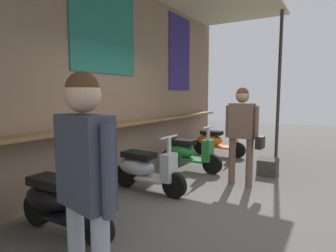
% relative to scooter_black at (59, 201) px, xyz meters
% --- Properties ---
extents(ground_plane, '(25.86, 25.86, 0.00)m').
position_rel_scooter_black_xyz_m(ground_plane, '(1.64, -1.08, -0.39)').
color(ground_plane, '#56544F').
extents(market_stall_facade, '(9.24, 2.57, 3.82)m').
position_rel_scooter_black_xyz_m(market_stall_facade, '(1.64, 0.77, 1.73)').
color(market_stall_facade, '#7F6651').
rests_on(market_stall_facade, ground_plane).
extents(scooter_black, '(0.46, 1.40, 0.97)m').
position_rel_scooter_black_xyz_m(scooter_black, '(0.00, 0.00, 0.00)').
color(scooter_black, black).
rests_on(scooter_black, ground_plane).
extents(scooter_silver, '(0.46, 1.40, 0.97)m').
position_rel_scooter_black_xyz_m(scooter_silver, '(1.67, -0.00, 0.00)').
color(scooter_silver, '#B2B5BA').
rests_on(scooter_silver, ground_plane).
extents(scooter_green, '(0.46, 1.40, 0.97)m').
position_rel_scooter_black_xyz_m(scooter_green, '(3.21, -0.00, 0.00)').
color(scooter_green, '#237533').
rests_on(scooter_green, ground_plane).
extents(scooter_orange, '(0.46, 1.40, 0.97)m').
position_rel_scooter_black_xyz_m(scooter_orange, '(4.88, 0.00, 0.00)').
color(scooter_orange, orange).
rests_on(scooter_orange, ground_plane).
extents(shopper_with_handbag, '(0.26, 0.67, 1.72)m').
position_rel_scooter_black_xyz_m(shopper_with_handbag, '(2.79, -1.29, 0.67)').
color(shopper_with_handbag, brown).
rests_on(shopper_with_handbag, ground_plane).
extents(shopper_browsing, '(0.28, 0.58, 1.75)m').
position_rel_scooter_black_xyz_m(shopper_browsing, '(-0.75, -1.27, 0.70)').
color(shopper_browsing, '#999EA8').
rests_on(shopper_browsing, ground_plane).
extents(merchandise_crate, '(0.47, 0.38, 0.31)m').
position_rel_scooter_black_xyz_m(merchandise_crate, '(3.77, -1.55, -0.23)').
color(merchandise_crate, '#3D3833').
rests_on(merchandise_crate, ground_plane).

